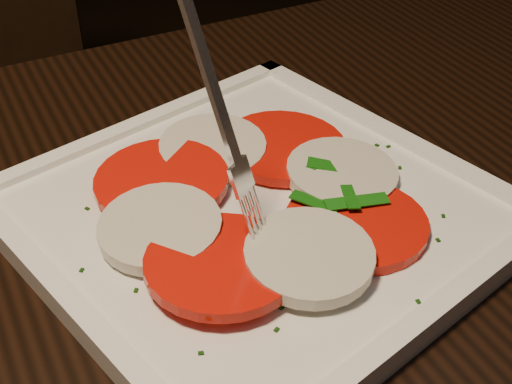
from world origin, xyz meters
name	(u,v)px	position (x,y,z in m)	size (l,w,h in m)	color
table	(234,383)	(-0.12, 0.14, 0.65)	(1.26, 0.90, 0.75)	black
plate	(256,216)	(-0.07, 0.19, 0.76)	(0.32, 0.32, 0.01)	white
caprese_salad	(256,199)	(-0.07, 0.19, 0.77)	(0.27, 0.27, 0.02)	red
fork	(211,110)	(-0.11, 0.18, 0.87)	(0.02, 0.06, 0.17)	white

